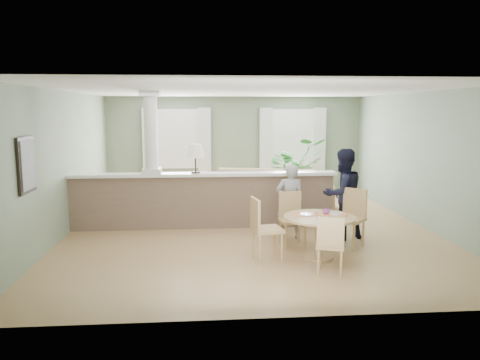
{
  "coord_description": "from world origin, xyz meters",
  "views": [
    {
      "loc": [
        -0.92,
        -8.98,
        2.35
      ],
      "look_at": [
        -0.27,
        -1.0,
        1.14
      ],
      "focal_mm": 35.0,
      "sensor_mm": 36.0,
      "label": 1
    }
  ],
  "objects": [
    {
      "name": "houseplant",
      "position": [
        1.46,
        2.82,
        0.82
      ],
      "size": [
        1.8,
        1.68,
        1.64
      ],
      "primitive_type": "imported",
      "rotation": [
        0.0,
        0.0,
        0.32
      ],
      "color": "#2C6D2B",
      "rests_on": "ground"
    },
    {
      "name": "child_person",
      "position": [
        0.66,
        -0.74,
        0.69
      ],
      "size": [
        0.51,
        0.33,
        1.39
      ],
      "primitive_type": "imported",
      "rotation": [
        0.0,
        0.0,
        3.15
      ],
      "color": "gray",
      "rests_on": "ground"
    },
    {
      "name": "pony_wall",
      "position": [
        -0.99,
        0.2,
        0.71
      ],
      "size": [
        5.32,
        0.38,
        2.7
      ],
      "color": "brown",
      "rests_on": "ground"
    },
    {
      "name": "ground",
      "position": [
        0.0,
        0.0,
        0.0
      ],
      "size": [
        8.0,
        8.0,
        0.0
      ],
      "primitive_type": "plane",
      "color": "tan",
      "rests_on": "ground"
    },
    {
      "name": "chair_far_man",
      "position": [
        1.63,
        -1.29,
        0.55
      ],
      "size": [
        0.64,
        0.64,
        1.0
      ],
      "rotation": [
        0.0,
        0.0,
        -0.76
      ],
      "color": "tan",
      "rests_on": "ground"
    },
    {
      "name": "room_shell",
      "position": [
        -0.03,
        0.63,
        1.81
      ],
      "size": [
        7.02,
        8.02,
        2.71
      ],
      "color": "gray",
      "rests_on": "ground"
    },
    {
      "name": "chair_side",
      "position": [
        0.01,
        -1.89,
        0.54
      ],
      "size": [
        0.52,
        0.52,
        0.99
      ],
      "rotation": [
        0.0,
        0.0,
        1.75
      ],
      "color": "tan",
      "rests_on": "ground"
    },
    {
      "name": "man_person",
      "position": [
        1.61,
        -0.81,
        0.83
      ],
      "size": [
        0.98,
        0.88,
        1.66
      ],
      "primitive_type": "imported",
      "rotation": [
        0.0,
        0.0,
        3.51
      ],
      "color": "black",
      "rests_on": "ground"
    },
    {
      "name": "sofa",
      "position": [
        0.59,
        1.88,
        0.46
      ],
      "size": [
        3.32,
        1.81,
        0.92
      ],
      "primitive_type": "imported",
      "rotation": [
        0.0,
        0.0,
        -0.19
      ],
      "color": "#90764F",
      "rests_on": "ground"
    },
    {
      "name": "chair_far_boy",
      "position": [
        0.62,
        -1.13,
        0.51
      ],
      "size": [
        0.46,
        0.46,
        0.93
      ],
      "rotation": [
        0.0,
        0.0,
        0.09
      ],
      "color": "tan",
      "rests_on": "ground"
    },
    {
      "name": "dining_table",
      "position": [
        0.92,
        -1.9,
        0.54
      ],
      "size": [
        1.13,
        1.13,
        0.77
      ],
      "rotation": [
        0.0,
        0.0,
        0.11
      ],
      "color": "tan",
      "rests_on": "ground"
    },
    {
      "name": "chair_near",
      "position": [
        0.89,
        -2.67,
        0.48
      ],
      "size": [
        0.49,
        0.49,
        0.87
      ],
      "rotation": [
        0.0,
        0.0,
        2.83
      ],
      "color": "tan",
      "rests_on": "ground"
    }
  ]
}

